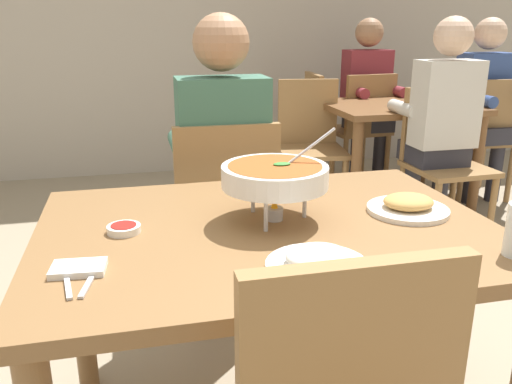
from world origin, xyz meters
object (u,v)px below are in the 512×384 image
(dining_table_main, at_px, (268,259))
(sauce_dish, at_px, (124,229))
(chair_diner_main, at_px, (224,212))
(rice_plate, at_px, (318,262))
(chair_bg_window, at_px, (299,124))
(patron_bg_middle, at_px, (368,92))
(chair_bg_left, at_px, (441,153))
(curry_bowl, at_px, (275,176))
(chair_bg_right, at_px, (484,133))
(dining_table_far, at_px, (397,122))
(diner_main, at_px, (222,156))
(chair_bg_middle, at_px, (362,123))
(chair_bg_corner, at_px, (310,138))
(patron_bg_right, at_px, (485,99))
(patron_bg_left, at_px, (441,116))
(appetizer_plate, at_px, (408,206))

(dining_table_main, bearing_deg, sauce_dish, 174.65)
(chair_diner_main, relative_size, rice_plate, 3.75)
(chair_bg_window, relative_size, patron_bg_middle, 0.69)
(chair_bg_left, bearing_deg, chair_diner_main, -153.59)
(curry_bowl, relative_size, chair_bg_left, 0.37)
(sauce_dish, relative_size, chair_bg_right, 0.10)
(chair_bg_window, bearing_deg, dining_table_far, -46.35)
(rice_plate, relative_size, patron_bg_middle, 0.18)
(diner_main, bearing_deg, chair_bg_left, 25.38)
(chair_bg_middle, distance_m, chair_bg_corner, 0.72)
(rice_plate, bearing_deg, dining_table_far, 58.53)
(chair_bg_left, relative_size, patron_bg_middle, 0.69)
(curry_bowl, xyz_separation_m, rice_plate, (0.01, -0.33, -0.11))
(chair_bg_left, bearing_deg, dining_table_far, 92.00)
(chair_bg_left, xyz_separation_m, patron_bg_middle, (0.01, 1.12, 0.24))
(curry_bowl, relative_size, chair_bg_corner, 0.37)
(chair_bg_left, bearing_deg, patron_bg_right, 38.61)
(chair_bg_middle, xyz_separation_m, chair_bg_right, (0.71, -0.55, 0.00))
(chair_bg_corner, height_order, chair_bg_window, same)
(sauce_dish, xyz_separation_m, chair_bg_window, (1.31, 2.55, -0.23))
(rice_plate, xyz_separation_m, patron_bg_left, (1.39, 1.74, -0.01))
(curry_bowl, distance_m, patron_bg_middle, 2.94)
(dining_table_main, xyz_separation_m, diner_main, (0.00, 0.77, 0.12))
(curry_bowl, bearing_deg, dining_table_far, 54.22)
(curry_bowl, xyz_separation_m, patron_bg_right, (2.10, 1.96, -0.12))
(diner_main, bearing_deg, chair_bg_window, 63.00)
(dining_table_main, distance_m, diner_main, 0.78)
(patron_bg_middle, bearing_deg, curry_bowl, -119.78)
(dining_table_main, distance_m, appetizer_plate, 0.45)
(diner_main, distance_m, patron_bg_left, 1.58)
(patron_bg_middle, bearing_deg, chair_bg_corner, -142.28)
(chair_diner_main, xyz_separation_m, rice_plate, (0.04, -1.04, 0.24))
(sauce_dish, bearing_deg, chair_bg_left, 37.56)
(chair_bg_left, height_order, chair_bg_right, same)
(appetizer_plate, xyz_separation_m, chair_bg_window, (0.49, 2.58, -0.24))
(curry_bowl, height_order, sauce_dish, curry_bowl)
(sauce_dish, bearing_deg, chair_bg_right, 37.39)
(dining_table_main, xyz_separation_m, dining_table_far, (1.46, 2.02, -0.03))
(appetizer_plate, bearing_deg, patron_bg_left, 55.16)
(appetizer_plate, xyz_separation_m, patron_bg_middle, (1.06, 2.58, -0.01))
(curry_bowl, xyz_separation_m, chair_bg_corner, (0.81, 2.05, -0.35))
(diner_main, xyz_separation_m, rice_plate, (0.04, -1.07, 0.01))
(chair_bg_corner, bearing_deg, appetizer_plate, -101.10)
(chair_bg_left, bearing_deg, chair_bg_corner, 136.16)
(diner_main, relative_size, curry_bowl, 3.94)
(appetizer_plate, xyz_separation_m, patron_bg_right, (1.70, 1.99, -0.01))
(dining_table_far, bearing_deg, patron_bg_right, -2.40)
(dining_table_far, bearing_deg, chair_diner_main, -138.68)
(chair_bg_right, height_order, chair_bg_window, same)
(appetizer_plate, bearing_deg, curry_bowl, 175.72)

